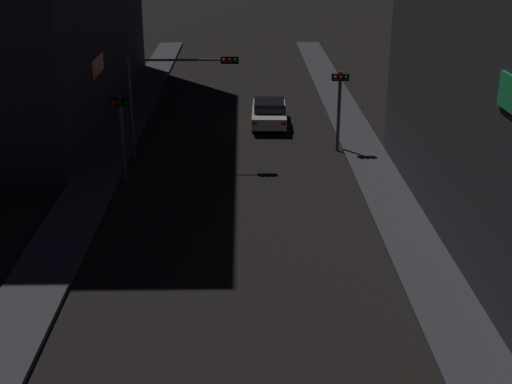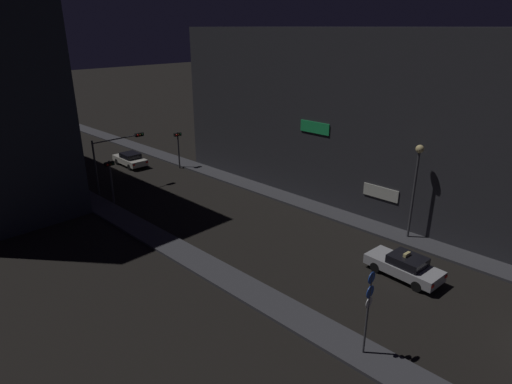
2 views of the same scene
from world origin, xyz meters
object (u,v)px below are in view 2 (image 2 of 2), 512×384
object	(u,v)px
traffic_light_left_kerb	(111,173)
street_lamp_near_block	(416,173)
taxi	(404,266)
traffic_light_right_kerb	(178,143)
traffic_light_overhead	(115,151)
sign_pole_left	(368,305)
far_car	(130,159)

from	to	relation	value
traffic_light_left_kerb	street_lamp_near_block	size ratio (longest dim) A/B	0.56
taxi	traffic_light_right_kerb	world-z (taller)	traffic_light_right_kerb
taxi	street_lamp_near_block	xyz separation A→B (m)	(4.84, 2.10, 4.14)
traffic_light_overhead	street_lamp_near_block	distance (m)	25.05
traffic_light_overhead	sign_pole_left	bearing A→B (deg)	-96.72
far_car	taxi	bearing A→B (deg)	-90.47
traffic_light_overhead	traffic_light_right_kerb	bearing A→B (deg)	9.50
far_car	traffic_light_overhead	xyz separation A→B (m)	(-4.50, -5.75, 2.90)
traffic_light_right_kerb	far_car	bearing A→B (deg)	125.14
far_car	traffic_light_right_kerb	bearing A→B (deg)	-54.86
traffic_light_left_kerb	traffic_light_right_kerb	xyz separation A→B (m)	(9.64, 3.88, 0.09)
traffic_light_overhead	taxi	bearing A→B (deg)	-80.53
far_car	sign_pole_left	bearing A→B (deg)	-103.15
traffic_light_overhead	traffic_light_right_kerb	distance (m)	7.80
traffic_light_right_kerb	street_lamp_near_block	distance (m)	24.73
taxi	traffic_light_left_kerb	bearing A→B (deg)	105.30
far_car	traffic_light_left_kerb	bearing A→B (deg)	-127.86
far_car	traffic_light_left_kerb	world-z (taller)	traffic_light_left_kerb
taxi	street_lamp_near_block	size ratio (longest dim) A/B	0.69
sign_pole_left	traffic_light_overhead	bearing A→B (deg)	83.28
far_car	traffic_light_left_kerb	xyz separation A→B (m)	(-6.50, -8.36, 1.93)
traffic_light_left_kerb	sign_pole_left	size ratio (longest dim) A/B	0.89
traffic_light_right_kerb	traffic_light_left_kerb	bearing A→B (deg)	-158.07
far_car	street_lamp_near_block	distance (m)	29.72
sign_pole_left	taxi	bearing A→B (deg)	13.55
taxi	traffic_light_overhead	bearing A→B (deg)	99.47
taxi	traffic_light_overhead	size ratio (longest dim) A/B	0.92
traffic_light_left_kerb	street_lamp_near_block	world-z (taller)	street_lamp_near_block
sign_pole_left	street_lamp_near_block	xyz separation A→B (m)	(12.28, 3.89, 2.17)
traffic_light_overhead	sign_pole_left	size ratio (longest dim) A/B	1.20
traffic_light_right_kerb	sign_pole_left	size ratio (longest dim) A/B	0.92
traffic_light_overhead	far_car	bearing A→B (deg)	51.99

